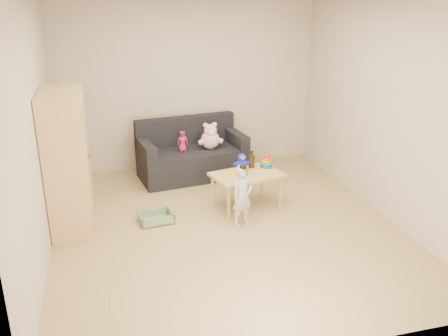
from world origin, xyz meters
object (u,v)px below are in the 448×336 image
object	(u,v)px
wardrobe	(67,162)
toddler	(242,197)
sofa	(193,163)
play_table	(246,190)

from	to	relation	value
wardrobe	toddler	world-z (taller)	wardrobe
sofa	wardrobe	bearing A→B (deg)	-151.72
sofa	play_table	distance (m)	1.33
wardrobe	sofa	distance (m)	2.19
sofa	toddler	bearing A→B (deg)	-89.23
sofa	toddler	xyz separation A→B (m)	(0.27, -1.74, 0.15)
toddler	play_table	bearing A→B (deg)	48.94
sofa	toddler	world-z (taller)	toddler
sofa	toddler	distance (m)	1.76
play_table	sofa	bearing A→B (deg)	110.77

